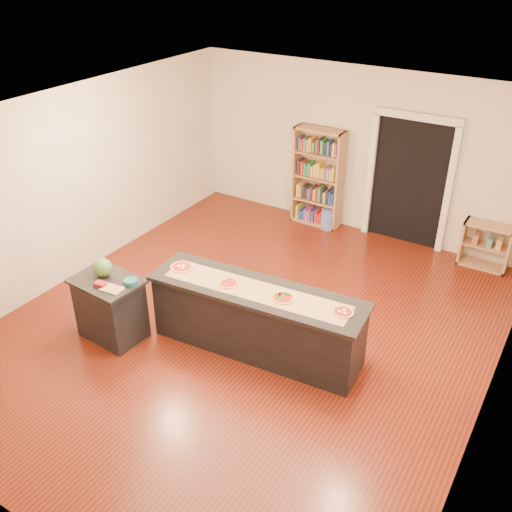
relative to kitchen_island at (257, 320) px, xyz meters
The scene contains 16 objects.
room 1.06m from the kitchen_island, 135.99° to the left, with size 6.00×7.00×2.80m.
doorway 3.90m from the kitchen_island, 81.43° to the left, with size 1.40×0.09×2.21m.
kitchen_island is the anchor object (origin of this frame).
side_counter 1.88m from the kitchen_island, 156.80° to the right, with size 0.86×0.63×0.85m.
bookshelf 3.77m from the kitchen_island, 105.17° to the left, with size 0.87×0.31×1.75m, color tan.
low_shelf 4.11m from the kitchen_island, 61.64° to the left, with size 0.73×0.31×0.73m, color tan.
waste_bin 3.61m from the kitchen_island, 101.21° to the left, with size 0.25×0.25×0.36m, color #5E77D2.
kraft_paper 0.44m from the kitchen_island, 85.22° to the right, with size 2.34×0.42×0.00m, color tan.
watermelon 2.03m from the kitchen_island, 159.49° to the right, with size 0.24×0.24×0.24m, color #144214.
cutting_board 1.79m from the kitchen_island, 150.23° to the right, with size 0.27×0.18×0.02m, color tan.
package_red 1.95m from the kitchen_island, 152.58° to the right, with size 0.14×0.10×0.05m, color maroon.
package_teal 1.61m from the kitchen_island, 155.16° to the right, with size 0.16×0.16×0.06m, color #195966.
pizza_a 1.17m from the kitchen_island, behind, with size 0.30×0.30×0.02m.
pizza_b 0.58m from the kitchen_island, 167.99° to the right, with size 0.25×0.25×0.02m.
pizza_c 0.58m from the kitchen_island, ahead, with size 0.26×0.26×0.02m.
pizza_d 1.17m from the kitchen_island, ahead, with size 0.26×0.26×0.02m.
Camera 1 is at (3.32, -5.17, 4.61)m, focal length 40.00 mm.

